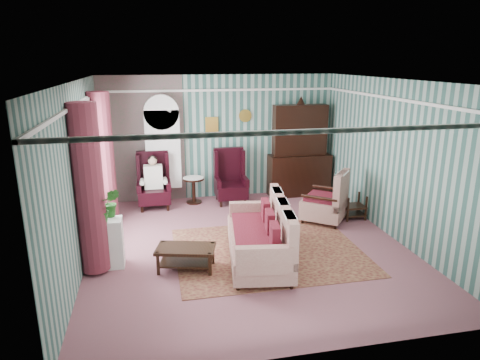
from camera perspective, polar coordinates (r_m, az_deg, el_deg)
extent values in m
plane|color=#955763|center=(7.78, 1.05, -8.76)|extent=(6.00, 6.00, 0.00)
cube|color=#335E55|center=(10.18, -2.66, 5.70)|extent=(5.50, 0.02, 2.90)
cube|color=#335E55|center=(4.56, 9.55, -7.41)|extent=(5.50, 0.02, 2.90)
cube|color=#335E55|center=(7.22, -20.71, 0.47)|extent=(0.02, 6.00, 2.90)
cube|color=#335E55|center=(8.33, 19.89, 2.50)|extent=(0.02, 6.00, 2.90)
cube|color=silver|center=(7.08, 1.17, 13.11)|extent=(5.50, 6.00, 0.02)
cube|color=#924A5F|center=(10.05, -12.88, 5.19)|extent=(1.90, 0.01, 2.90)
cube|color=white|center=(7.11, 1.15, 10.29)|extent=(5.50, 6.00, 0.05)
cube|color=white|center=(7.77, -19.93, 2.34)|extent=(0.04, 1.50, 1.90)
cylinder|color=brown|center=(6.78, -19.50, -1.24)|extent=(0.44, 0.44, 2.60)
cylinder|color=brown|center=(8.80, -17.83, 2.69)|extent=(0.44, 0.44, 2.60)
cube|color=gold|center=(10.07, -3.79, 7.30)|extent=(0.30, 0.03, 0.38)
cube|color=white|center=(9.96, -10.19, 3.31)|extent=(0.80, 0.28, 2.24)
cube|color=black|center=(10.43, 8.00, 4.30)|extent=(1.50, 0.56, 2.36)
cube|color=black|center=(9.70, -11.44, -0.11)|extent=(0.76, 0.80, 1.25)
cube|color=black|center=(9.85, -1.23, 0.46)|extent=(0.76, 0.80, 1.25)
cylinder|color=black|center=(9.98, -6.18, -1.38)|extent=(0.50, 0.50, 0.60)
cube|color=black|center=(9.27, 14.87, -3.39)|extent=(0.45, 0.38, 0.54)
cube|color=silver|center=(7.22, -17.48, -8.05)|extent=(0.55, 0.35, 0.80)
cube|color=#4A181C|center=(7.58, 3.80, -9.43)|extent=(3.20, 2.60, 0.01)
cube|color=#B9B38F|center=(7.06, 2.46, -7.39)|extent=(1.31, 2.22, 0.91)
cube|color=beige|center=(8.89, 11.19, -2.15)|extent=(1.20, 1.21, 1.08)
cube|color=black|center=(6.94, -7.21, -10.31)|extent=(1.01, 0.71, 0.38)
imported|color=#16471A|center=(6.88, -18.02, -3.75)|extent=(0.47, 0.43, 0.44)
imported|color=#1E561B|center=(7.10, -16.78, -2.91)|extent=(0.28, 0.23, 0.47)
imported|color=#184B17|center=(7.06, -18.51, -3.45)|extent=(0.24, 0.24, 0.40)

